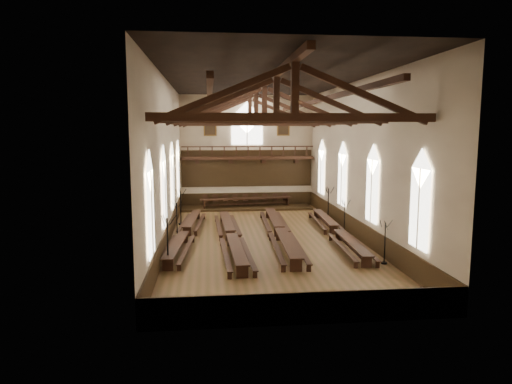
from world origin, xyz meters
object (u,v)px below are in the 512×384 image
Objects in this scene: refectory_row_c at (280,230)px; candelabrum_right_far at (328,211)px; candelabrum_left_mid at (177,226)px; refectory_row_d at (337,230)px; candelabrum_right_mid at (344,223)px; candelabrum_left_far at (181,214)px; dais at (246,208)px; candelabrum_left_near at (168,252)px; refectory_row_b at (231,235)px; candelabrum_right_near at (385,251)px; refectory_row_a at (186,232)px; high_table at (246,199)px.

candelabrum_right_far is at bearing 49.39° from refectory_row_c.
refectory_row_d is at bearing -6.18° from candelabrum_left_mid.
refectory_row_d is 1.41m from candelabrum_right_mid.
refectory_row_c is 8.33m from candelabrum_left_far.
dais is 4.18× the size of candelabrum_left_near.
refectory_row_b is at bearing -141.37° from candelabrum_right_far.
candelabrum_right_far reaches higher than candelabrum_right_near.
candelabrum_left_mid is 0.91× the size of candelabrum_right_far.
candelabrum_left_far is (-10.27, 5.18, 0.31)m from refectory_row_d.
candelabrum_right_mid is (11.10, 6.71, -0.13)m from candelabrum_left_near.
candelabrum_left_near is at bearing -135.39° from candelabrum_right_far.
refectory_row_b is at bearing -164.55° from refectory_row_c.
refectory_row_a is 1.21× the size of dais.
high_table is 3.00× the size of candelabrum_left_near.
candelabrum_left_mid is at bearing -159.08° from candelabrum_right_far.
candelabrum_right_mid is 4.24m from candelabrum_right_far.
candelabrum_left_mid is at bearing 173.82° from refectory_row_d.
candelabrum_left_mid is at bearing 171.02° from refectory_row_c.
candelabrum_left_mid reaches higher than dais.
high_table reaches higher than refectory_row_d.
candelabrum_left_mid is at bearing -117.24° from dais.
refectory_row_a is 5.23× the size of candelabrum_right_far.
candelabrum_right_mid is at bearing 3.38° from refectory_row_a.
candelabrum_right_mid is (5.75, -10.38, -0.13)m from high_table.
refectory_row_c is 3.70m from refectory_row_d.
refectory_row_b is 12.46m from dais.
refectory_row_c is at bearing -8.98° from candelabrum_left_mid.
refectory_row_a is at bearing -82.97° from candelabrum_left_far.
high_table is (-4.92, 11.50, 0.34)m from refectory_row_d.
refectory_row_d is 6.00× the size of candelabrum_right_mid.
refectory_row_b is 6.92m from refectory_row_d.
candelabrum_right_near is at bearing -82.05° from refectory_row_d.
refectory_row_c is 6.04× the size of candelabrum_left_mid.
refectory_row_b is 9.28m from candelabrum_right_near.
refectory_row_c is 5.50× the size of candelabrum_right_far.
candelabrum_left_near reaches higher than refectory_row_c.
candelabrum_left_mid is 13.16m from candelabrum_right_near.
candelabrum_right_mid reaches higher than refectory_row_d.
candelabrum_right_mid is at bearing 31.14° from candelabrum_left_near.
candelabrum_left_mid is (0.00, 6.71, -0.10)m from candelabrum_left_near.
refectory_row_c is 5.32× the size of candelabrum_left_near.
candelabrum_right_near is (11.10, -0.37, -0.13)m from candelabrum_left_near.
dais is at bearing 72.63° from candelabrum_left_near.
refectory_row_b reaches higher than refectory_row_d.
candelabrum_right_mid reaches higher than dais.
refectory_row_d is at bearing 97.95° from candelabrum_right_near.
candelabrum_left_far is at bearing 134.89° from candelabrum_right_near.
refectory_row_c is at bearing 40.77° from candelabrum_left_near.
refectory_row_c is 5.47× the size of candelabrum_left_far.
candelabrum_left_near is 12.97m from candelabrum_right_mid.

